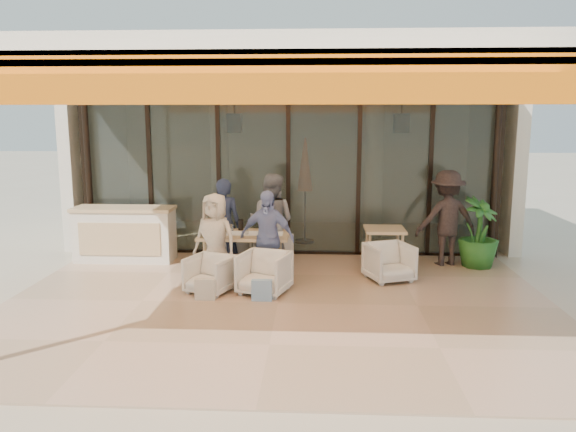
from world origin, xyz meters
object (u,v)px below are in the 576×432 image
Objects in this scene: chair_far_left at (229,244)px; side_table at (384,234)px; chair_far_right at (274,247)px; chair_near_right at (264,271)px; diner_periwinkle at (267,238)px; side_chair at (389,261)px; potted_palm at (479,233)px; chair_near_left at (210,273)px; diner_grey at (271,222)px; dining_table at (244,237)px; diner_cream at (215,239)px; diner_navy at (224,224)px; standing_woman at (447,218)px; host_counter at (125,234)px.

chair_far_left is 0.91× the size of side_table.
chair_far_right is 0.82× the size of chair_near_right.
diner_periwinkle reaches higher than side_chair.
chair_far_right is 3.72m from potted_palm.
chair_near_left is 0.42× the size of diner_periwinkle.
dining_table is at bearing 60.89° from diner_grey.
chair_far_left is at bearing 131.23° from chair_near_right.
diner_grey is 1.24m from diner_cream.
chair_far_left is 0.45× the size of diner_cream.
diner_periwinkle is at bearing 104.88° from diner_grey.
diner_cream is (-0.84, -1.40, 0.45)m from chair_far_right.
standing_woman is (3.98, 0.43, 0.06)m from diner_navy.
host_counter is 1.24× the size of diner_cream.
host_counter is at bearing 22.29° from chair_far_left.
side_chair reaches higher than chair_far_left.
diner_cream is (1.93, -1.29, 0.21)m from host_counter.
chair_far_left is at bearing 21.61° from chair_far_right.
chair_far_left is 3.05m from side_chair.
standing_woman is at bearing 21.84° from side_chair.
chair_far_right is (2.77, 0.11, -0.24)m from host_counter.
chair_far_right is 0.46× the size of potted_palm.
chair_far_left is at bearing 3.24° from host_counter.
chair_near_right is 0.41× the size of standing_woman.
diner_cream reaches higher than side_chair.
diner_grey reaches higher than side_chair.
chair_near_right is 1.69m from diner_navy.
dining_table is 4.19m from potted_palm.
dining_table is (2.35, -0.83, 0.16)m from host_counter.
host_counter is at bearing 164.55° from diner_cream.
chair_far_left is 0.41× the size of diner_navy.
diner_grey reaches higher than chair_far_right.
side_table is at bearing -172.70° from diner_navy.
dining_table is 1.17× the size of potted_palm.
chair_far_left is at bearing 111.60° from chair_near_left.
diner_grey is (-0.00, -0.50, 0.57)m from chair_far_right.
side_chair is at bearing -4.38° from dining_table.
chair_far_left is 0.94× the size of chair_near_right.
diner_grey reaches higher than diner_navy.
side_table is (4.77, -0.27, 0.11)m from host_counter.
diner_navy is at bearing 132.85° from dining_table.
diner_cream is at bearing -132.06° from dining_table.
standing_woman is 0.61m from potted_palm.
potted_palm reaches higher than side_table.
diner_navy reaches higher than side_chair.
chair_near_left is 0.38× the size of diner_grey.
dining_table reaches higher than chair_far_left.
diner_grey is at bearing 107.38° from chair_near_right.
chair_near_left is 1.72m from diner_grey.
dining_table is 0.92× the size of diner_navy.
standing_woman is at bearing -161.99° from chair_far_left.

